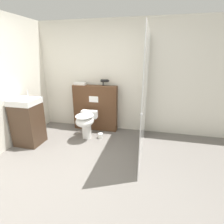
# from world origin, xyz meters

# --- Properties ---
(ground_plane) EXTENTS (12.00, 12.00, 0.00)m
(ground_plane) POSITION_xyz_m (0.00, 0.00, 0.00)
(ground_plane) COLOR slate
(wall_back) EXTENTS (8.00, 0.06, 2.50)m
(wall_back) POSITION_xyz_m (0.00, 2.14, 1.25)
(wall_back) COLOR silver
(wall_back) RESTS_ON ground_plane
(partition_panel) EXTENTS (1.05, 0.22, 1.08)m
(partition_panel) POSITION_xyz_m (-0.28, 1.96, 0.54)
(partition_panel) COLOR #51331E
(partition_panel) RESTS_ON ground_plane
(shower_glass) EXTENTS (0.04, 1.84, 2.14)m
(shower_glass) POSITION_xyz_m (0.91, 1.19, 1.07)
(shower_glass) COLOR silver
(shower_glass) RESTS_ON ground_plane
(toilet) EXTENTS (0.38, 0.59, 0.56)m
(toilet) POSITION_xyz_m (-0.32, 1.42, 0.38)
(toilet) COLOR white
(toilet) RESTS_ON ground_plane
(sink_vanity) EXTENTS (0.50, 0.46, 1.09)m
(sink_vanity) POSITION_xyz_m (-1.36, 0.93, 0.48)
(sink_vanity) COLOR #473323
(sink_vanity) RESTS_ON ground_plane
(hair_drier) EXTENTS (0.20, 0.06, 0.15)m
(hair_drier) POSITION_xyz_m (-0.04, 1.98, 1.19)
(hair_drier) COLOR black
(hair_drier) RESTS_ON partition_panel
(folded_towel) EXTENTS (0.28, 0.14, 0.06)m
(folded_towel) POSITION_xyz_m (-0.64, 1.97, 1.11)
(folded_towel) COLOR white
(folded_towel) RESTS_ON partition_panel
(spare_toilet_roll) EXTENTS (0.11, 0.11, 0.11)m
(spare_toilet_roll) POSITION_xyz_m (-0.01, 1.48, 0.05)
(spare_toilet_roll) COLOR white
(spare_toilet_roll) RESTS_ON ground_plane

